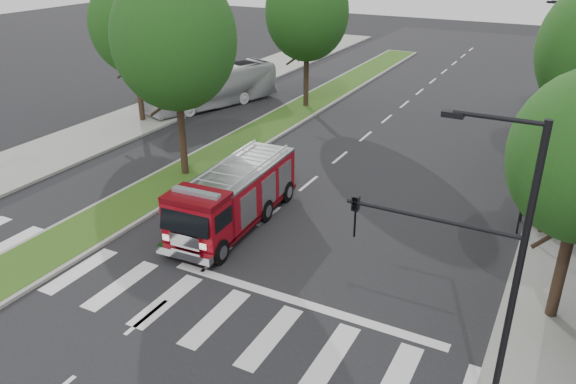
# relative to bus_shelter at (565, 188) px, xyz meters

# --- Properties ---
(ground) EXTENTS (140.00, 140.00, 0.00)m
(ground) POSITION_rel_bus_shelter_xyz_m (-11.20, -8.15, -2.04)
(ground) COLOR black
(ground) RESTS_ON ground
(sidewalk_left) EXTENTS (5.00, 80.00, 0.15)m
(sidewalk_left) POSITION_rel_bus_shelter_xyz_m (-25.70, 1.85, -1.96)
(sidewalk_left) COLOR gray
(sidewalk_left) RESTS_ON ground
(median) EXTENTS (3.00, 50.00, 0.15)m
(median) POSITION_rel_bus_shelter_xyz_m (-17.20, 9.85, -1.96)
(median) COLOR gray
(median) RESTS_ON ground
(bus_shelter) EXTENTS (3.20, 1.60, 2.61)m
(bus_shelter) POSITION_rel_bus_shelter_xyz_m (0.00, 0.00, 0.00)
(bus_shelter) COLOR black
(bus_shelter) RESTS_ON ground
(tree_median_near) EXTENTS (5.80, 5.80, 10.16)m
(tree_median_near) POSITION_rel_bus_shelter_xyz_m (-17.20, -2.15, 4.77)
(tree_median_near) COLOR black
(tree_median_near) RESTS_ON ground
(tree_median_far) EXTENTS (5.60, 5.60, 9.72)m
(tree_median_far) POSITION_rel_bus_shelter_xyz_m (-17.20, 11.85, 4.45)
(tree_median_far) COLOR black
(tree_median_far) RESTS_ON ground
(tree_left_mid) EXTENTS (5.20, 5.20, 9.16)m
(tree_left_mid) POSITION_rel_bus_shelter_xyz_m (-25.20, 3.85, 4.12)
(tree_left_mid) COLOR black
(tree_left_mid) RESTS_ON ground
(streetlight_right_near) EXTENTS (4.08, 0.22, 8.00)m
(streetlight_right_near) POSITION_rel_bus_shelter_xyz_m (-1.59, -11.65, 2.63)
(streetlight_right_near) COLOR black
(streetlight_right_near) RESTS_ON ground
(streetlight_right_far) EXTENTS (2.11, 0.20, 8.00)m
(streetlight_right_far) POSITION_rel_bus_shelter_xyz_m (-0.85, 11.85, 2.44)
(streetlight_right_far) COLOR black
(streetlight_right_far) RESTS_ON ground
(fire_engine) EXTENTS (2.71, 7.81, 2.67)m
(fire_engine) POSITION_rel_bus_shelter_xyz_m (-12.12, -5.40, -0.76)
(fire_engine) COLOR #5A040C
(fire_engine) RESTS_ON ground
(city_bus) EXTENTS (5.72, 10.33, 2.82)m
(city_bus) POSITION_rel_bus_shelter_xyz_m (-23.20, 9.03, -0.63)
(city_bus) COLOR silver
(city_bus) RESTS_ON ground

